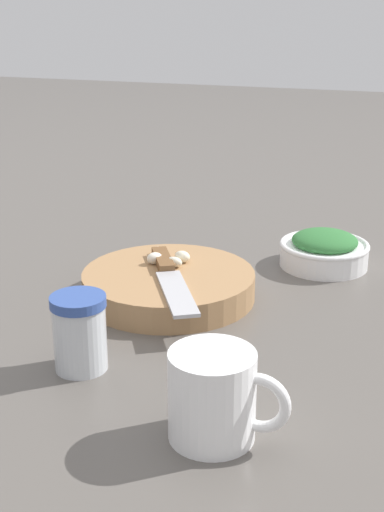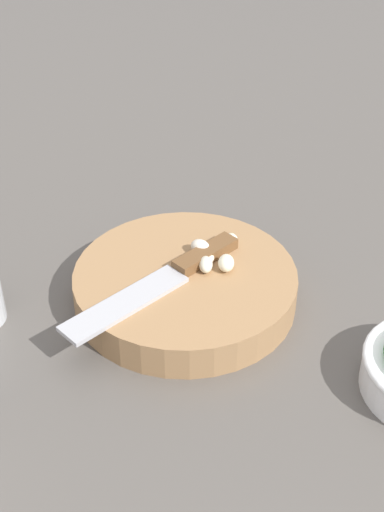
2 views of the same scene
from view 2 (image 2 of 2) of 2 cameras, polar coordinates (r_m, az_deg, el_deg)
ground_plane at (r=0.76m, az=1.49°, el=-6.89°), size 5.00×5.00×0.00m
cutting_board at (r=0.80m, az=-0.54°, el=-2.46°), size 0.25×0.25×0.04m
chef_knife at (r=0.77m, az=-2.10°, el=-1.81°), size 0.22×0.14×0.01m
garlic_cloves at (r=0.80m, az=1.71°, el=0.02°), size 0.06×0.07×0.02m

